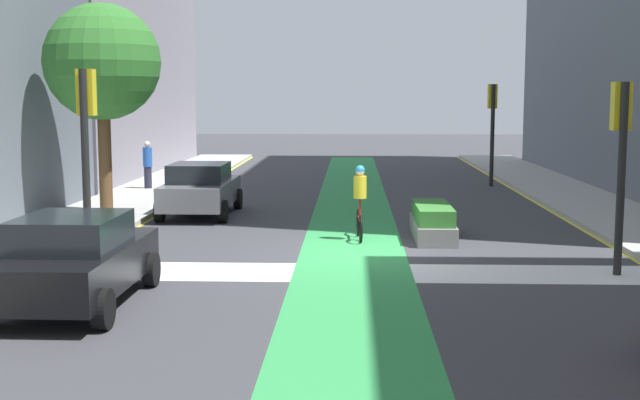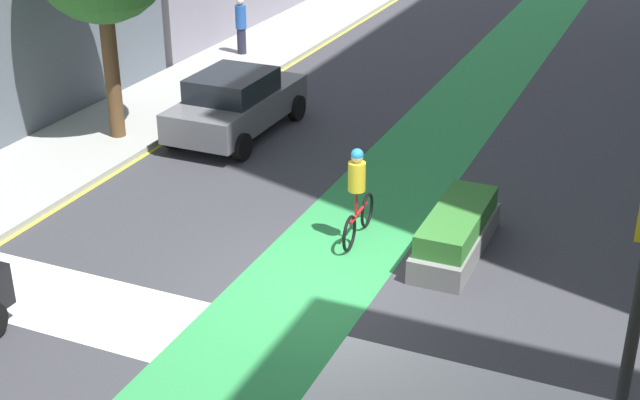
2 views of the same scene
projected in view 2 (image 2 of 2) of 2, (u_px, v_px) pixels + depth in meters
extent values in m
plane|color=#38383D|center=(313.00, 289.00, 14.86)|extent=(120.00, 120.00, 0.00)
cube|color=#2D8C47|center=(305.00, 287.00, 14.91)|extent=(2.40, 60.00, 0.01)
cube|color=silver|center=(259.00, 351.00, 13.20)|extent=(12.00, 1.80, 0.01)
cube|color=yellow|center=(30.00, 225.00, 17.02)|extent=(0.16, 60.00, 0.01)
cylinder|color=black|center=(636.00, 317.00, 10.55)|extent=(0.16, 0.16, 3.82)
cube|color=slate|center=(237.00, 107.00, 21.28)|extent=(1.83, 4.21, 0.70)
cube|color=black|center=(232.00, 85.00, 20.85)|extent=(1.61, 2.01, 0.55)
cylinder|color=black|center=(234.00, 99.00, 22.98)|extent=(0.22, 0.64, 0.64)
cylinder|color=black|center=(297.00, 108.00, 22.32)|extent=(0.22, 0.64, 0.64)
cylinder|color=black|center=(174.00, 135.00, 20.54)|extent=(0.22, 0.64, 0.64)
cylinder|color=black|center=(242.00, 147.00, 19.88)|extent=(0.22, 0.64, 0.64)
torus|color=black|center=(367.00, 210.00, 16.85)|extent=(0.10, 0.68, 0.68)
torus|color=black|center=(349.00, 234.00, 15.96)|extent=(0.10, 0.68, 0.68)
cylinder|color=red|center=(359.00, 213.00, 16.33)|extent=(0.11, 0.95, 0.06)
cylinder|color=red|center=(356.00, 203.00, 16.09)|extent=(0.05, 0.05, 0.50)
cylinder|color=gold|center=(357.00, 177.00, 15.87)|extent=(0.32, 0.32, 0.55)
sphere|color=beige|center=(357.00, 157.00, 15.70)|extent=(0.22, 0.22, 0.22)
sphere|color=#268CCC|center=(357.00, 155.00, 15.69)|extent=(0.23, 0.23, 0.23)
cylinder|color=#262638|center=(242.00, 41.00, 27.37)|extent=(0.28, 0.28, 0.80)
cylinder|color=#2659B2|center=(241.00, 17.00, 27.05)|extent=(0.34, 0.34, 0.71)
sphere|color=beige|center=(240.00, 1.00, 26.85)|extent=(0.23, 0.23, 0.23)
cylinder|color=brown|center=(112.00, 71.00, 20.34)|extent=(0.36, 0.36, 3.20)
cube|color=slate|center=(456.00, 241.00, 15.94)|extent=(0.95, 2.91, 0.45)
cube|color=#33722D|center=(457.00, 220.00, 15.76)|extent=(0.86, 2.62, 0.40)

